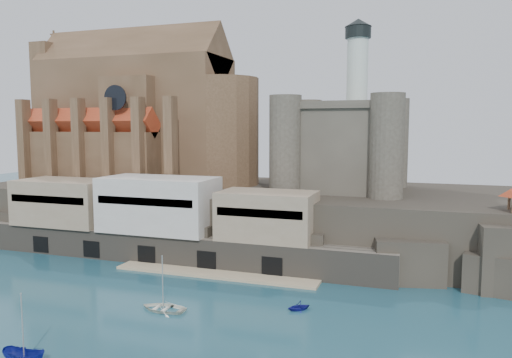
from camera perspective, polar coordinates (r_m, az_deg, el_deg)
The scene contains 7 objects.
ground at distance 58.15m, azimuth -14.01°, elevation -15.29°, with size 300.00×300.00×0.00m, color #194454.
promontory at distance 91.22m, azimuth -0.58°, elevation -4.12°, with size 100.00×36.00×10.00m.
quay at distance 80.61m, azimuth -11.26°, elevation -4.75°, with size 70.00×12.00×13.05m.
church at distance 102.52m, azimuth -12.90°, elevation 6.51°, with size 47.00×25.93×30.51m.
castle_keep at distance 87.45m, azimuth 9.92°, elevation 4.19°, with size 21.20×21.20×29.30m.
boat_6 at distance 60.10m, azimuth -10.56°, elevation -14.50°, with size 3.85×1.12×5.40m, color white.
boat_7 at distance 59.39m, azimuth 4.91°, elevation -14.67°, with size 2.38×1.45×2.75m, color navy.
Camera 1 is at (29.96, -45.22, 20.93)m, focal length 35.00 mm.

